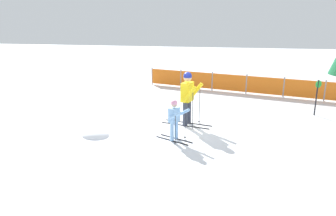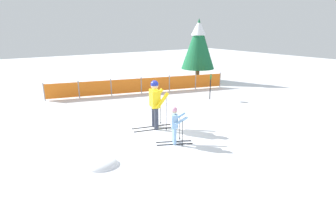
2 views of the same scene
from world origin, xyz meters
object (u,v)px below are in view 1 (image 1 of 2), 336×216
Objects in this scene: skier_child at (175,117)px; safety_fence at (246,84)px; skier_adult at (188,94)px; trail_marker at (317,93)px.

skier_child reaches higher than safety_fence.
skier_adult is 1.58m from skier_child.
skier_child is at bearing -143.66° from trail_marker.
skier_child is at bearing -82.80° from skier_adult.
safety_fence is 7.40× the size of trail_marker.
trail_marker is (4.57, 1.98, -0.25)m from skier_adult.
skier_child is 0.13× the size of safety_fence.
skier_adult reaches higher than trail_marker.
trail_marker reaches higher than safety_fence.
skier_adult is 5.66m from safety_fence.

